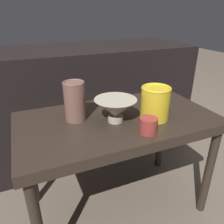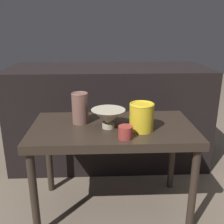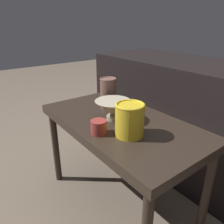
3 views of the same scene
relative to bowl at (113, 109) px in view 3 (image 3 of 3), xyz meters
The scene contains 7 objects.
ground_plane 0.53m from the bowl, 50.03° to the left, with size 8.00×8.00×0.00m, color #6B5B4C.
table 0.11m from the bowl, 50.03° to the left, with size 0.79×0.43×0.48m.
couch_backdrop 0.61m from the bowl, 87.85° to the left, with size 1.32×0.50×0.68m.
bowl is the anchor object (origin of this frame).
vase_textured_left 0.16m from the bowl, 151.57° to the left, with size 0.08×0.08×0.15m.
vase_colorful_right 0.16m from the bowl, 13.30° to the right, with size 0.11×0.11×0.13m.
cup 0.15m from the bowl, 60.57° to the right, with size 0.06×0.06×0.06m.
Camera 3 is at (0.69, -0.57, 0.89)m, focal length 35.00 mm.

